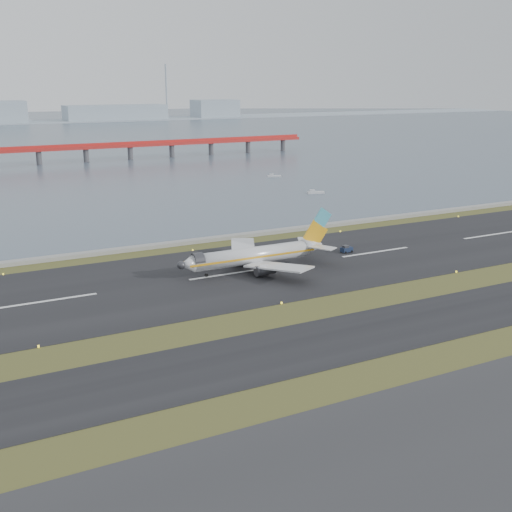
{
  "coord_description": "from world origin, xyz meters",
  "views": [
    {
      "loc": [
        -58.26,
        -93.22,
        41.38
      ],
      "look_at": [
        2.05,
        22.0,
        5.82
      ],
      "focal_mm": 45.0,
      "sensor_mm": 36.0,
      "label": 1
    }
  ],
  "objects": [
    {
      "name": "taxiway_strip",
      "position": [
        0.0,
        -12.0,
        0.05
      ],
      "size": [
        1000.0,
        18.0,
        0.1
      ],
      "primitive_type": "cube",
      "color": "black",
      "rests_on": "ground"
    },
    {
      "name": "pushback_tug",
      "position": [
        33.37,
        33.18,
        0.91
      ],
      "size": [
        3.06,
        1.95,
        1.88
      ],
      "rotation": [
        0.0,
        0.0,
        0.08
      ],
      "color": "#15213B",
      "rests_on": "ground"
    },
    {
      "name": "ground",
      "position": [
        0.0,
        0.0,
        0.0
      ],
      "size": [
        1000.0,
        1000.0,
        0.0
      ],
      "primitive_type": "plane",
      "color": "#304318",
      "rests_on": "ground"
    },
    {
      "name": "runway_strip",
      "position": [
        0.0,
        30.0,
        0.05
      ],
      "size": [
        1000.0,
        45.0,
        0.1
      ],
      "primitive_type": "cube",
      "color": "black",
      "rests_on": "ground"
    },
    {
      "name": "red_pier",
      "position": [
        20.0,
        250.0,
        7.28
      ],
      "size": [
        260.0,
        5.0,
        10.2
      ],
      "color": "red",
      "rests_on": "ground"
    },
    {
      "name": "airliner",
      "position": [
        6.7,
        30.33,
        3.46
      ],
      "size": [
        38.52,
        32.89,
        12.8
      ],
      "color": "silver",
      "rests_on": "ground"
    },
    {
      "name": "workboat_far",
      "position": [
        81.01,
        155.69,
        0.46
      ],
      "size": [
        6.29,
        4.13,
        1.47
      ],
      "rotation": [
        0.0,
        0.0,
        -0.41
      ],
      "color": "silver",
      "rests_on": "ground"
    },
    {
      "name": "workboat_near",
      "position": [
        73.69,
        110.29,
        0.49
      ],
      "size": [
        6.75,
        3.96,
        1.56
      ],
      "rotation": [
        0.0,
        0.0,
        -0.32
      ],
      "color": "silver",
      "rests_on": "ground"
    },
    {
      "name": "seawall",
      "position": [
        0.0,
        60.0,
        0.5
      ],
      "size": [
        1000.0,
        2.5,
        1.0
      ],
      "primitive_type": "cube",
      "color": "#999993",
      "rests_on": "ground"
    }
  ]
}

